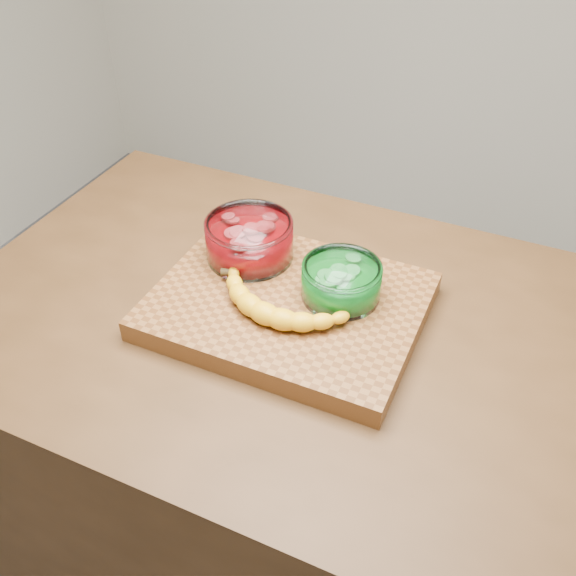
% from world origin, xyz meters
% --- Properties ---
extents(ground, '(3.50, 3.50, 0.00)m').
position_xyz_m(ground, '(0.00, 0.00, 0.00)').
color(ground, '#55555A').
rests_on(ground, ground).
extents(counter, '(1.20, 0.80, 0.90)m').
position_xyz_m(counter, '(0.00, 0.00, 0.45)').
color(counter, '#472C15').
rests_on(counter, ground).
extents(cutting_board, '(0.45, 0.35, 0.04)m').
position_xyz_m(cutting_board, '(0.00, 0.00, 0.92)').
color(cutting_board, brown).
rests_on(cutting_board, counter).
extents(bowl_red, '(0.16, 0.16, 0.07)m').
position_xyz_m(bowl_red, '(-0.11, 0.08, 0.98)').
color(bowl_red, white).
rests_on(bowl_red, cutting_board).
extents(bowl_green, '(0.13, 0.13, 0.06)m').
position_xyz_m(bowl_green, '(0.08, 0.04, 0.97)').
color(bowl_green, white).
rests_on(bowl_green, cutting_board).
extents(banana, '(0.27, 0.14, 0.04)m').
position_xyz_m(banana, '(0.00, -0.04, 0.96)').
color(banana, gold).
rests_on(banana, cutting_board).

